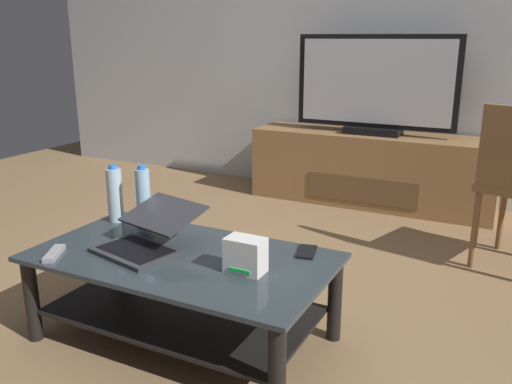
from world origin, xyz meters
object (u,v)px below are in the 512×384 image
Objects in this scene: media_cabinet at (371,169)px; tv_remote at (54,253)px; router_box at (245,255)px; laptop at (147,236)px; water_bottle_far at (143,197)px; water_bottle_near at (115,194)px; cell_phone at (307,252)px; coffee_table at (183,282)px; television at (375,87)px.

tv_remote is (-0.63, -2.51, 0.12)m from media_cabinet.
laptop is at bearing 177.95° from router_box.
media_cabinet is at bearing 75.69° from water_bottle_far.
media_cabinet is at bearing 71.37° from water_bottle_near.
water_bottle_near reaches higher than router_box.
tv_remote is at bearing -164.35° from cell_phone.
laptop reaches higher than tv_remote.
water_bottle_near is (-0.36, 0.22, 0.07)m from laptop.
laptop is 0.43m from water_bottle_near.
water_bottle_near reaches higher than media_cabinet.
router_box reaches higher than cell_phone.
water_bottle_far is (-0.19, 0.22, 0.08)m from laptop.
water_bottle_near is 0.47m from tv_remote.
coffee_table is at bearing -22.20° from water_bottle_near.
water_bottle_near is 0.98m from cell_phone.
coffee_table is 0.53m from tv_remote.
water_bottle_far is at bearing 130.41° from laptop.
router_box is 0.80m from tv_remote.
router_box is (0.14, -2.28, -0.44)m from television.
television is at bearing 84.91° from cell_phone.
coffee_table is 2.28m from media_cabinet.
coffee_table is 4.18× the size of water_bottle_far.
television is 4.27× the size of water_bottle_near.
tv_remote is at bearing -164.31° from router_box.
water_bottle_far reaches higher than tv_remote.
laptop is at bearing -169.85° from cell_phone.
laptop is (-0.34, -2.26, -0.44)m from television.
cell_phone is (0.80, 0.04, -0.13)m from water_bottle_far.
router_box is 0.92× the size of tv_remote.
cell_phone is at bearing -82.22° from media_cabinet.
router_box is (0.14, -2.30, 0.18)m from media_cabinet.
laptop is at bearing -49.59° from water_bottle_far.
water_bottle_far is at bearing 169.74° from cell_phone.
water_bottle_far is at bearing 160.12° from router_box.
television is 7.38× the size of tv_remote.
television reaches higher than media_cabinet.
television reaches higher than laptop.
water_bottle_far is (-0.52, -2.06, 0.25)m from media_cabinet.
media_cabinet is 2.04m from cell_phone.
tv_remote is at bearing -102.78° from water_bottle_far.
television is 2.33m from laptop.
router_box reaches higher than tv_remote.
television reaches higher than tv_remote.
media_cabinet is 11.29× the size of tv_remote.
tv_remote is (-0.46, -0.24, 0.13)m from coffee_table.
water_bottle_near is at bearing 157.80° from coffee_table.
laptop is at bearing -98.44° from television.
coffee_table is at bearing -94.34° from television.
tv_remote is (-0.10, -0.46, -0.13)m from water_bottle_far.
television is 8.00× the size of router_box.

